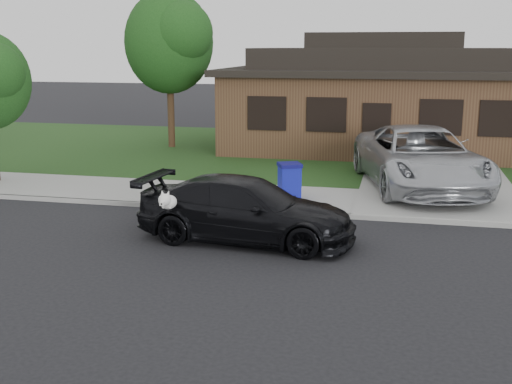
# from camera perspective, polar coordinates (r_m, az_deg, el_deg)

# --- Properties ---
(ground) EXTENTS (120.00, 120.00, 0.00)m
(ground) POSITION_cam_1_polar(r_m,az_deg,el_deg) (13.84, -8.51, -5.17)
(ground) COLOR black
(ground) RESTS_ON ground
(sidewalk) EXTENTS (60.00, 3.00, 0.12)m
(sidewalk) POSITION_cam_1_polar(r_m,az_deg,el_deg) (18.40, -2.89, -0.33)
(sidewalk) COLOR gray
(sidewalk) RESTS_ON ground
(curb) EXTENTS (60.00, 0.12, 0.12)m
(curb) POSITION_cam_1_polar(r_m,az_deg,el_deg) (17.00, -4.26, -1.45)
(curb) COLOR gray
(curb) RESTS_ON ground
(lawn) EXTENTS (60.00, 13.00, 0.13)m
(lawn) POSITION_cam_1_polar(r_m,az_deg,el_deg) (26.05, 1.88, 3.58)
(lawn) COLOR #193814
(lawn) RESTS_ON ground
(driveway) EXTENTS (4.50, 13.00, 0.14)m
(driveway) POSITION_cam_1_polar(r_m,az_deg,el_deg) (22.66, 15.45, 1.74)
(driveway) COLOR gray
(driveway) RESTS_ON ground
(sedan) EXTENTS (5.04, 2.56, 1.41)m
(sedan) POSITION_cam_1_polar(r_m,az_deg,el_deg) (14.20, -0.91, -1.59)
(sedan) COLOR black
(sedan) RESTS_ON ground
(minivan) EXTENTS (4.47, 7.00, 1.80)m
(minivan) POSITION_cam_1_polar(r_m,az_deg,el_deg) (19.50, 14.37, 2.96)
(minivan) COLOR #B0B3B8
(minivan) RESTS_ON driveway
(recycling_bin) EXTENTS (0.78, 0.78, 0.99)m
(recycling_bin) POSITION_cam_1_polar(r_m,az_deg,el_deg) (17.74, 2.99, 1.02)
(recycling_bin) COLOR #0D1499
(recycling_bin) RESTS_ON sidewalk
(house) EXTENTS (12.60, 8.60, 4.65)m
(house) POSITION_cam_1_polar(r_m,az_deg,el_deg) (27.33, 11.07, 8.16)
(house) COLOR #422B1C
(house) RESTS_ON ground
(tree_0) EXTENTS (3.78, 3.60, 6.34)m
(tree_0) POSITION_cam_1_polar(r_m,az_deg,el_deg) (26.76, -7.51, 13.22)
(tree_0) COLOR #332114
(tree_0) RESTS_ON ground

